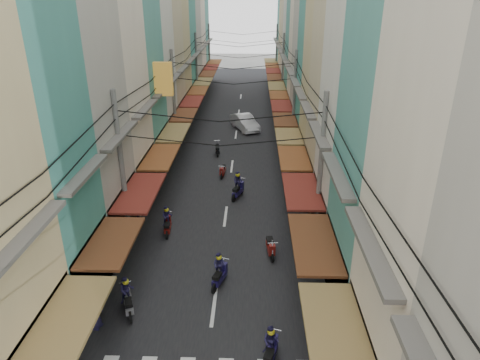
% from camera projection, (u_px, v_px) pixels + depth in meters
% --- Properties ---
extents(ground, '(160.00, 160.00, 0.00)m').
position_uv_depth(ground, '(218.00, 278.00, 20.01)').
color(ground, slate).
rests_on(ground, ground).
extents(road, '(10.00, 80.00, 0.02)m').
position_uv_depth(road, '(235.00, 141.00, 38.30)').
color(road, black).
rests_on(road, ground).
extents(sidewalk_left, '(3.00, 80.00, 0.06)m').
position_uv_depth(sidewalk_left, '(163.00, 141.00, 38.48)').
color(sidewalk_left, gray).
rests_on(sidewalk_left, ground).
extents(sidewalk_right, '(3.00, 80.00, 0.06)m').
position_uv_depth(sidewalk_right, '(308.00, 142.00, 38.12)').
color(sidewalk_right, gray).
rests_on(sidewalk_right, ground).
extents(building_row_left, '(7.80, 67.67, 23.70)m').
position_uv_depth(building_row_left, '(125.00, 29.00, 31.45)').
color(building_row_left, silver).
rests_on(building_row_left, ground).
extents(building_row_right, '(7.80, 68.98, 22.59)m').
position_uv_depth(building_row_right, '(341.00, 35.00, 31.05)').
color(building_row_right, teal).
rests_on(building_row_right, ground).
extents(utility_poles, '(10.20, 66.13, 8.20)m').
position_uv_depth(utility_poles, '(232.00, 77.00, 31.09)').
color(utility_poles, slate).
rests_on(utility_poles, ground).
extents(white_car, '(5.44, 3.82, 1.79)m').
position_uv_depth(white_car, '(245.00, 129.00, 41.68)').
color(white_car, silver).
rests_on(white_car, ground).
extents(bicycle, '(1.62, 1.12, 1.04)m').
position_uv_depth(bicycle, '(399.00, 328.00, 17.06)').
color(bicycle, black).
rests_on(bicycle, ground).
extents(moving_scooters, '(6.46, 23.24, 1.81)m').
position_uv_depth(moving_scooters, '(214.00, 235.00, 22.54)').
color(moving_scooters, black).
rests_on(moving_scooters, ground).
extents(parked_scooters, '(12.99, 14.87, 0.96)m').
position_uv_depth(parked_scooters, '(315.00, 343.00, 15.69)').
color(parked_scooters, black).
rests_on(parked_scooters, ground).
extents(pedestrians, '(13.24, 20.12, 2.14)m').
position_uv_depth(pedestrians, '(153.00, 224.00, 22.65)').
color(pedestrians, black).
rests_on(pedestrians, ground).
extents(market_umbrella, '(2.08, 2.08, 2.19)m').
position_uv_depth(market_umbrella, '(351.00, 260.00, 18.01)').
color(market_umbrella, '#B2B2B7').
rests_on(market_umbrella, ground).
extents(traffic_sign, '(0.10, 0.66, 3.03)m').
position_uv_depth(traffic_sign, '(351.00, 334.00, 13.71)').
color(traffic_sign, slate).
rests_on(traffic_sign, ground).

